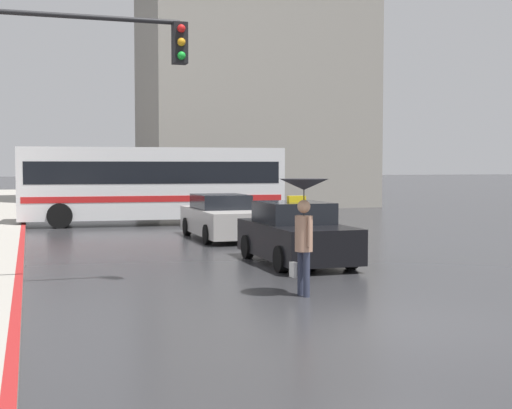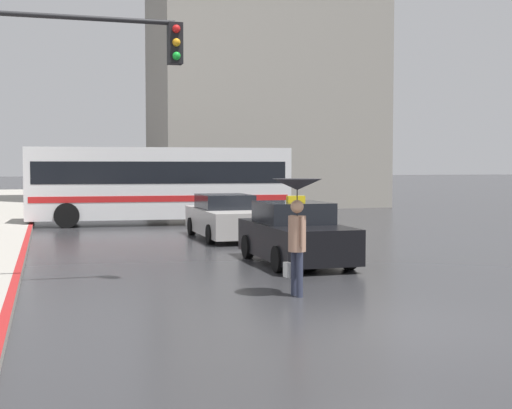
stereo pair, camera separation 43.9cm
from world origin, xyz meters
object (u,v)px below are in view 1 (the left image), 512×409
object	(u,v)px
city_bus	(153,182)
traffic_light	(67,88)
pedestrian_with_umbrella	(304,207)
taxi	(296,235)
sedan_red	(222,218)

from	to	relation	value
city_bus	traffic_light	bearing A→B (deg)	168.73
city_bus	traffic_light	world-z (taller)	traffic_light
pedestrian_with_umbrella	traffic_light	world-z (taller)	traffic_light
taxi	city_bus	world-z (taller)	city_bus
taxi	sedan_red	xyz separation A→B (m)	(-0.20, 6.25, -0.02)
sedan_red	city_bus	bearing A→B (deg)	-79.44
city_bus	traffic_light	xyz separation A→B (m)	(-4.11, -15.00, 2.12)
taxi	pedestrian_with_umbrella	bearing A→B (deg)	70.92
sedan_red	pedestrian_with_umbrella	bearing A→B (deg)	83.20
taxi	sedan_red	size ratio (longest dim) A/B	0.87
taxi	pedestrian_with_umbrella	xyz separation A→B (m)	(-1.44, -4.16, 0.94)
taxi	traffic_light	distance (m)	6.76
taxi	pedestrian_with_umbrella	distance (m)	4.50
sedan_red	pedestrian_with_umbrella	size ratio (longest dim) A/B	2.21
city_bus	pedestrian_with_umbrella	xyz separation A→B (m)	(-0.05, -16.78, -0.09)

